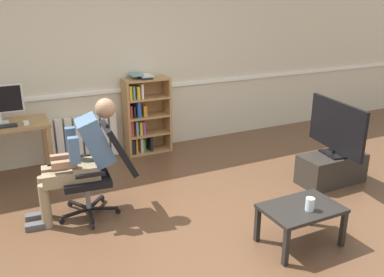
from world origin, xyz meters
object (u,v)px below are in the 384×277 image
at_px(office_chair, 101,167).
at_px(drinking_glass, 310,204).
at_px(tv_stand, 331,169).
at_px(tv_screen, 336,127).
at_px(radiator, 83,138).
at_px(computer_mouse, 26,123).
at_px(bookshelf, 144,116).
at_px(coffee_table, 301,212).
at_px(person_seated, 81,157).

xyz_separation_m(office_chair, drinking_glass, (1.48, -1.45, -0.08)).
xyz_separation_m(tv_stand, drinking_glass, (-1.21, -0.94, 0.26)).
height_order(tv_stand, tv_screen, tv_screen).
bearing_deg(tv_screen, radiator, 59.19).
relative_size(computer_mouse, radiator, 0.10).
xyz_separation_m(computer_mouse, office_chair, (0.59, -1.09, -0.25)).
distance_m(bookshelf, coffee_table, 2.92).
xyz_separation_m(bookshelf, radiator, (-0.86, 0.10, -0.23)).
bearing_deg(drinking_glass, tv_stand, 37.98).
bearing_deg(tv_screen, tv_stand, 90.00).
xyz_separation_m(bookshelf, tv_screen, (1.68, -2.01, 0.17)).
height_order(computer_mouse, tv_screen, tv_screen).
distance_m(tv_screen, coffee_table, 1.55).
height_order(bookshelf, office_chair, bookshelf).
bearing_deg(radiator, computer_mouse, -145.04).
bearing_deg(coffee_table, computer_mouse, 129.74).
distance_m(radiator, tv_stand, 3.31).
bearing_deg(tv_screen, coffee_table, 134.04).
bearing_deg(bookshelf, computer_mouse, -165.65).
xyz_separation_m(computer_mouse, tv_stand, (3.27, -1.60, -0.59)).
relative_size(computer_mouse, person_seated, 0.08).
distance_m(person_seated, tv_screen, 2.93).
xyz_separation_m(computer_mouse, person_seated, (0.40, -1.07, -0.12)).
bearing_deg(computer_mouse, radiator, 34.96).
bearing_deg(coffee_table, bookshelf, 99.04).
relative_size(office_chair, tv_screen, 0.98).
bearing_deg(tv_screen, office_chair, 88.07).
bearing_deg(tv_screen, computer_mouse, 72.80).
bearing_deg(computer_mouse, tv_screen, -26.07).
distance_m(radiator, coffee_table, 3.26).
relative_size(tv_stand, drinking_glass, 6.93).
distance_m(office_chair, coffee_table, 2.02).
distance_m(radiator, person_seated, 1.65).
bearing_deg(radiator, tv_stand, -39.70).
bearing_deg(tv_stand, drinking_glass, -142.02).
bearing_deg(tv_stand, tv_screen, -8.87).
xyz_separation_m(computer_mouse, radiator, (0.73, 0.51, -0.46)).
bearing_deg(bookshelf, tv_stand, -50.10).
bearing_deg(tv_screen, person_seated, 88.42).
bearing_deg(coffee_table, radiator, 113.93).
distance_m(bookshelf, drinking_glass, 2.99).
relative_size(person_seated, coffee_table, 1.74).
bearing_deg(tv_stand, bookshelf, 129.90).
relative_size(office_chair, coffee_table, 1.36).
distance_m(bookshelf, radiator, 0.90).
distance_m(computer_mouse, tv_stand, 3.69).
distance_m(office_chair, drinking_glass, 2.07).
bearing_deg(person_seated, tv_stand, 85.02).
distance_m(bookshelf, person_seated, 1.91).
height_order(computer_mouse, office_chair, office_chair).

